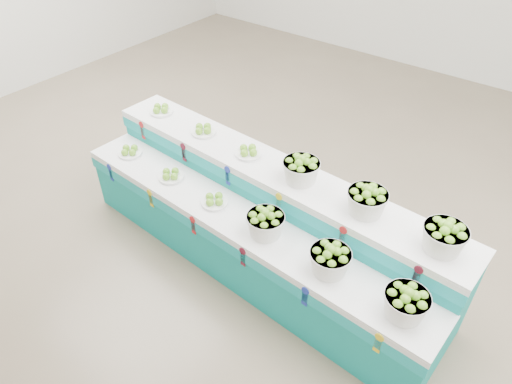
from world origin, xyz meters
TOP-DOWN VIEW (x-y plane):
  - ground at (0.00, 0.00)m, footprint 10.00×10.00m
  - display_stand at (0.47, -0.58)m, footprint 3.97×1.21m
  - plate_lower_left at (-1.12, -0.74)m, footprint 0.27×0.27m
  - plate_lower_mid at (-0.46, -0.78)m, footprint 0.27×0.27m
  - plate_lower_right at (0.15, -0.81)m, footprint 0.27×0.27m
  - basket_lower_left at (0.77, -0.84)m, footprint 0.35×0.35m
  - basket_lower_mid at (1.43, -0.87)m, footprint 0.35×0.35m
  - basket_lower_right at (2.08, -0.90)m, footprint 0.35×0.35m
  - plate_upper_left at (-1.10, -0.26)m, footprint 0.27×0.27m
  - plate_upper_mid at (-0.44, -0.29)m, footprint 0.27×0.27m
  - plate_upper_right at (0.18, -0.32)m, footprint 0.27×0.27m
  - basket_upper_left at (0.80, -0.35)m, footprint 0.35×0.35m
  - basket_upper_mid at (1.45, -0.39)m, footprint 0.35×0.35m
  - basket_upper_right at (2.10, -0.42)m, footprint 0.35×0.35m

SIDE VIEW (x-z plane):
  - ground at x=0.00m, z-range 0.00..0.00m
  - display_stand at x=0.47m, z-range 0.00..1.02m
  - plate_lower_left at x=-1.12m, z-range 0.72..0.82m
  - plate_lower_mid at x=-0.46m, z-range 0.72..0.82m
  - plate_lower_right at x=0.15m, z-range 0.72..0.82m
  - basket_lower_left at x=0.77m, z-range 0.72..0.96m
  - basket_lower_mid at x=1.43m, z-range 0.72..0.96m
  - basket_lower_right at x=2.08m, z-range 0.72..0.96m
  - plate_upper_left at x=-1.10m, z-range 1.02..1.12m
  - plate_upper_mid at x=-0.44m, z-range 1.02..1.12m
  - plate_upper_right at x=0.18m, z-range 1.02..1.12m
  - basket_upper_left at x=0.80m, z-range 1.02..1.26m
  - basket_upper_mid at x=1.45m, z-range 1.02..1.26m
  - basket_upper_right at x=2.10m, z-range 1.02..1.26m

